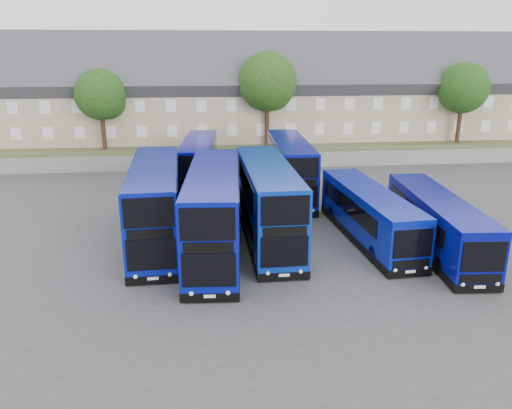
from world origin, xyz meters
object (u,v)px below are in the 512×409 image
Objects in this scene: dd_front_mid at (214,214)px; tree_far at (484,82)px; dd_front_left at (156,206)px; tree_east at (464,90)px; tree_west at (102,96)px; coach_east_a at (369,216)px; tree_mid at (269,84)px.

dd_front_mid is 1.43× the size of tree_far.
dd_front_left is 36.18m from tree_east.
tree_far reaches higher than tree_west.
dd_front_mid is 34.71m from tree_east.
dd_front_left is 21.91m from tree_west.
tree_mid reaches higher than coach_east_a.
tree_mid is at bearing 63.02° from dd_front_left.
tree_mid is at bearing 95.04° from coach_east_a.
tree_east is at bearing -1.43° from tree_mid.
dd_front_mid is 1.36× the size of tree_mid.
coach_east_a is at bearing -47.31° from tree_west.
tree_mid is at bearing 78.98° from dd_front_mid.
coach_east_a is (9.54, 1.26, -0.86)m from dd_front_mid.
dd_front_left is at bearing -142.34° from tree_far.
dd_front_left is at bearing -72.24° from tree_west.
dd_front_mid reaches higher than coach_east_a.
coach_east_a is 1.53× the size of tree_west.
dd_front_mid reaches higher than dd_front_left.
tree_mid is at bearing 178.57° from tree_east.
dd_front_mid is at bearing -66.00° from tree_west.
tree_mid is at bearing -165.96° from tree_far.
tree_mid is 1.12× the size of tree_east.
dd_front_left is 4.03m from dd_front_mid.
tree_mid reaches higher than tree_west.
tree_mid is at bearing 1.79° from tree_west.
coach_east_a is at bearing 11.21° from dd_front_mid.
dd_front_left is 13.05m from coach_east_a.
tree_east is at bearing -130.60° from tree_far.
dd_front_left is 1.59× the size of tree_west.
coach_east_a is 22.90m from tree_mid.
tree_mid is (-3.53, 21.67, 6.52)m from coach_east_a.
tree_mid is (16.00, 0.50, 1.02)m from tree_west.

